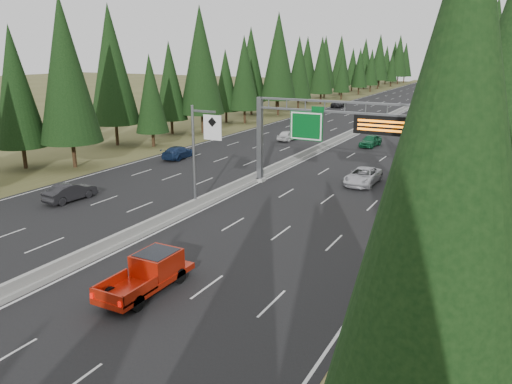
% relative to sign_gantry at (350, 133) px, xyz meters
% --- Properties ---
extents(road, '(32.00, 260.00, 0.08)m').
position_rel_sign_gantry_xyz_m(road, '(-8.92, 45.12, -5.23)').
color(road, black).
rests_on(road, ground).
extents(shoulder_right, '(3.60, 260.00, 0.06)m').
position_rel_sign_gantry_xyz_m(shoulder_right, '(8.88, 45.12, -5.24)').
color(shoulder_right, olive).
rests_on(shoulder_right, ground).
extents(shoulder_left, '(3.60, 260.00, 0.06)m').
position_rel_sign_gantry_xyz_m(shoulder_left, '(-26.72, 45.12, -5.24)').
color(shoulder_left, '#454721').
rests_on(shoulder_left, ground).
extents(median_barrier, '(0.70, 260.00, 0.85)m').
position_rel_sign_gantry_xyz_m(median_barrier, '(-8.92, 45.12, -4.85)').
color(median_barrier, gray).
rests_on(median_barrier, road).
extents(sign_gantry, '(16.75, 0.98, 7.80)m').
position_rel_sign_gantry_xyz_m(sign_gantry, '(0.00, 0.00, 0.00)').
color(sign_gantry, slate).
rests_on(sign_gantry, road).
extents(hov_sign_pole, '(2.80, 0.50, 8.00)m').
position_rel_sign_gantry_xyz_m(hov_sign_pole, '(-8.33, -9.92, -0.54)').
color(hov_sign_pole, slate).
rests_on(hov_sign_pole, road).
extents(tree_row_left, '(12.19, 240.35, 18.87)m').
position_rel_sign_gantry_xyz_m(tree_row_left, '(-31.00, 30.44, 3.95)').
color(tree_row_left, black).
rests_on(tree_row_left, ground).
extents(silver_minivan, '(2.53, 5.39, 1.49)m').
position_rel_sign_gantry_xyz_m(silver_minivan, '(0.25, 3.62, -4.44)').
color(silver_minivan, silver).
rests_on(silver_minivan, road).
extents(red_pickup, '(2.02, 5.66, 1.84)m').
position_rel_sign_gantry_xyz_m(red_pickup, '(-3.33, -21.83, -4.17)').
color(red_pickup, black).
rests_on(red_pickup, road).
extents(car_ahead_green, '(2.20, 4.55, 1.50)m').
position_rel_sign_gantry_xyz_m(car_ahead_green, '(-4.23, 22.25, -4.44)').
color(car_ahead_green, '#145B34').
rests_on(car_ahead_green, road).
extents(car_ahead_dkred, '(2.08, 4.80, 1.53)m').
position_rel_sign_gantry_xyz_m(car_ahead_dkred, '(5.58, 24.26, -4.42)').
color(car_ahead_dkred, '#58150C').
rests_on(car_ahead_dkred, road).
extents(car_ahead_dkgrey, '(2.17, 5.12, 1.47)m').
position_rel_sign_gantry_xyz_m(car_ahead_dkgrey, '(-3.41, 59.25, -4.45)').
color(car_ahead_dkgrey, black).
rests_on(car_ahead_dkgrey, road).
extents(car_ahead_white, '(3.00, 5.86, 1.58)m').
position_rel_sign_gantry_xyz_m(car_ahead_white, '(-4.23, 73.57, -4.40)').
color(car_ahead_white, silver).
rests_on(car_ahead_white, road).
extents(car_ahead_far, '(1.63, 3.84, 1.30)m').
position_rel_sign_gantry_xyz_m(car_ahead_far, '(-5.75, 106.76, -4.54)').
color(car_ahead_far, black).
rests_on(car_ahead_far, road).
extents(car_onc_near, '(1.85, 4.52, 1.46)m').
position_rel_sign_gantry_xyz_m(car_onc_near, '(-19.33, -12.67, -4.46)').
color(car_onc_near, black).
rests_on(car_onc_near, road).
extents(car_onc_blue, '(2.27, 4.99, 1.41)m').
position_rel_sign_gantry_xyz_m(car_onc_blue, '(-21.40, 4.84, -4.48)').
color(car_onc_blue, navy).
rests_on(car_onc_blue, road).
extents(car_onc_white, '(1.96, 4.20, 1.39)m').
position_rel_sign_gantry_xyz_m(car_onc_white, '(-15.31, 21.32, -4.49)').
color(car_onc_white, silver).
rests_on(car_onc_white, road).
extents(car_onc_far, '(2.40, 4.93, 1.35)m').
position_rel_sign_gantry_xyz_m(car_onc_far, '(-22.65, 63.39, -4.51)').
color(car_onc_far, black).
rests_on(car_onc_far, road).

